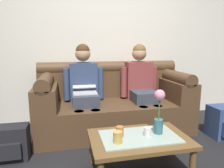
{
  "coord_description": "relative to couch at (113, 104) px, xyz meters",
  "views": [
    {
      "loc": [
        -0.63,
        -1.58,
        1.17
      ],
      "look_at": [
        -0.07,
        0.92,
        0.71
      ],
      "focal_mm": 32.48,
      "sensor_mm": 36.0,
      "label": 1
    }
  ],
  "objects": [
    {
      "name": "back_wall_patterned",
      "position": [
        0.0,
        0.53,
        1.08
      ],
      "size": [
        6.0,
        0.12,
        2.9
      ],
      "primitive_type": "cube",
      "color": "silver",
      "rests_on": "ground_plane"
    },
    {
      "name": "couch",
      "position": [
        0.0,
        0.0,
        0.0
      ],
      "size": [
        2.09,
        0.88,
        0.96
      ],
      "color": "#513823",
      "rests_on": "ground_plane"
    },
    {
      "name": "person_left",
      "position": [
        -0.41,
        -0.0,
        0.29
      ],
      "size": [
        0.56,
        0.67,
        1.22
      ],
      "color": "#383D4C",
      "rests_on": "ground_plane"
    },
    {
      "name": "person_right",
      "position": [
        0.41,
        -0.0,
        0.29
      ],
      "size": [
        0.56,
        0.67,
        1.22
      ],
      "color": "#383D4C",
      "rests_on": "ground_plane"
    },
    {
      "name": "coffee_table",
      "position": [
        0.0,
        -1.08,
        -0.06
      ],
      "size": [
        0.91,
        0.59,
        0.36
      ],
      "color": "brown",
      "rests_on": "ground_plane"
    },
    {
      "name": "flower_vase",
      "position": [
        0.2,
        -1.06,
        0.21
      ],
      "size": [
        0.1,
        0.1,
        0.43
      ],
      "color": "#336672",
      "rests_on": "coffee_table"
    },
    {
      "name": "cup_near_left",
      "position": [
        -0.18,
        -1.05,
        0.04
      ],
      "size": [
        0.07,
        0.07,
        0.09
      ],
      "primitive_type": "cylinder",
      "color": "#B26633",
      "rests_on": "coffee_table"
    },
    {
      "name": "cup_near_right",
      "position": [
        -0.23,
        -1.17,
        0.04
      ],
      "size": [
        0.08,
        0.08,
        0.1
      ],
      "primitive_type": "cylinder",
      "color": "gold",
      "rests_on": "coffee_table"
    },
    {
      "name": "cup_far_center",
      "position": [
        0.08,
        -1.09,
        0.03
      ],
      "size": [
        0.07,
        0.07,
        0.08
      ],
      "primitive_type": "cylinder",
      "color": "silver",
      "rests_on": "coffee_table"
    },
    {
      "name": "backpack_right",
      "position": [
        1.32,
        -0.59,
        -0.17
      ],
      "size": [
        0.28,
        0.32,
        0.42
      ],
      "color": "#33477A",
      "rests_on": "ground_plane"
    },
    {
      "name": "backpack_left",
      "position": [
        -1.24,
        -0.58,
        -0.19
      ],
      "size": [
        0.36,
        0.26,
        0.37
      ],
      "color": "black",
      "rests_on": "ground_plane"
    }
  ]
}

